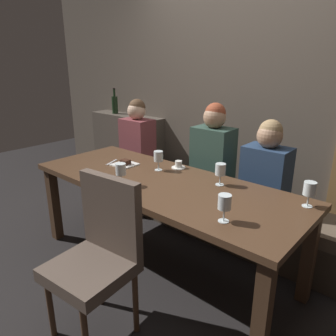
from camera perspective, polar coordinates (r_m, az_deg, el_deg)
name	(u,v)px	position (r m, az deg, el deg)	size (l,w,h in m)	color
ground	(162,263)	(2.79, -1.10, -16.64)	(9.00, 9.00, 0.00)	black
back_wall_tiled	(247,72)	(3.28, 13.88, 16.23)	(6.00, 0.12, 3.00)	brown
back_counter	(128,151)	(4.27, -7.11, 3.09)	(1.10, 0.28, 0.95)	#494138
dining_table	(161,191)	(2.47, -1.19, -4.18)	(2.20, 0.84, 0.74)	#412B1C
banquette_bench	(210,211)	(3.15, 7.58, -7.55)	(2.50, 0.44, 0.45)	#40352A
chair_near_side	(99,249)	(1.98, -12.19, -13.94)	(0.48, 0.48, 0.98)	#4C3321
diner_redhead	(137,136)	(3.61, -5.49, 5.79)	(0.36, 0.24, 0.77)	brown
diner_bearded	(213,150)	(2.93, 8.03, 3.15)	(0.36, 0.24, 0.81)	#2D473D
diner_far_end	(267,167)	(2.69, 17.18, 0.13)	(0.36, 0.24, 0.73)	navy
wine_bottle_dark_red	(115,104)	(4.28, -9.47, 11.17)	(0.08, 0.08, 0.33)	black
wine_glass_far_right	(158,157)	(2.63, -1.73, 2.02)	(0.08, 0.08, 0.16)	silver
wine_glass_center_front	(220,170)	(2.34, 9.35, -0.35)	(0.08, 0.08, 0.16)	silver
wine_glass_near_left	(310,189)	(2.16, 23.97, -3.49)	(0.08, 0.08, 0.16)	silver
wine_glass_end_right	(225,203)	(1.82, 10.08, -6.12)	(0.08, 0.08, 0.16)	silver
wine_glass_end_left	(121,170)	(2.34, -8.42, -0.41)	(0.08, 0.08, 0.16)	silver
espresso_cup	(179,165)	(2.71, 1.89, 0.52)	(0.12, 0.12, 0.06)	white
dessert_plate	(125,164)	(2.82, -7.69, 0.79)	(0.19, 0.19, 0.05)	white
fork_on_table	(112,162)	(2.91, -10.02, 1.01)	(0.02, 0.17, 0.01)	silver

